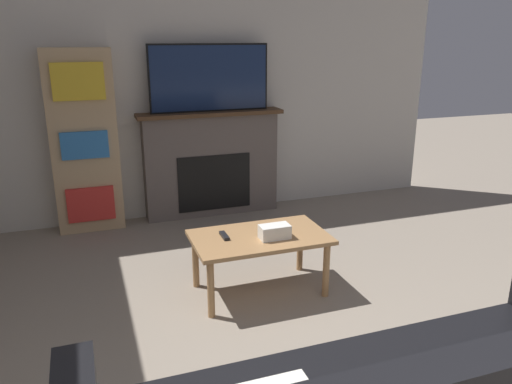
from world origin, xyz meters
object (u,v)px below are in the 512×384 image
object	(u,v)px
tv	(210,78)
bookshelf	(84,142)
fireplace	(211,163)
coffee_table	(260,243)

from	to	relation	value
tv	bookshelf	bearing A→B (deg)	-179.84
bookshelf	fireplace	bearing A→B (deg)	1.06
coffee_table	fireplace	bearing A→B (deg)	86.54
fireplace	coffee_table	distance (m)	1.84
fireplace	tv	bearing A→B (deg)	-90.00
fireplace	tv	distance (m)	0.89
fireplace	bookshelf	world-z (taller)	bookshelf
bookshelf	tv	bearing A→B (deg)	0.16
coffee_table	bookshelf	size ratio (longest dim) A/B	0.57
fireplace	tv	size ratio (longest dim) A/B	1.23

